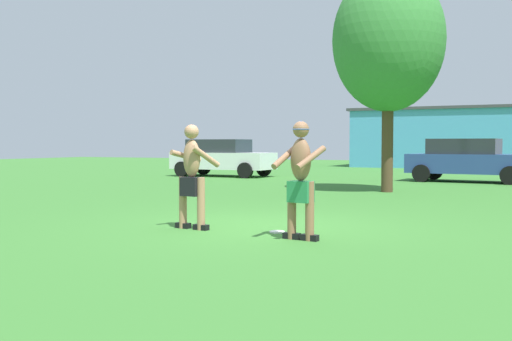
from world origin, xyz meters
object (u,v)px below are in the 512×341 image
Objects in this scene: player_in_black at (192,174)px; car_white_mid_lot at (222,157)px; frisbee at (277,232)px; player_with_cap at (301,174)px; tree_left_field at (388,41)px; car_blue_near_post at (468,159)px.

player_in_black is 16.04m from car_white_mid_lot.
frisbee is (1.42, 0.24, -0.89)m from player_in_black.
tree_left_field reaches higher than player_with_cap.
player_in_black is 0.27× the size of tree_left_field.
player_in_black is at bearing -170.54° from frisbee.
player_in_black reaches higher than car_blue_near_post.
player_with_cap is 1.01× the size of player_in_black.
car_blue_near_post is (0.48, 15.12, -0.13)m from player_with_cap.
car_blue_near_post is 1.02× the size of car_white_mid_lot.
tree_left_field is (-1.51, -5.87, 3.52)m from car_blue_near_post.
tree_left_field reaches higher than frisbee.
player_in_black is 15.06m from car_blue_near_post.
frisbee is 0.06× the size of car_blue_near_post.
frisbee is at bearing -87.14° from tree_left_field.
tree_left_field is (-0.44, 8.75, 4.33)m from frisbee.
player_in_black is 7.03× the size of frisbee.
car_white_mid_lot is 0.67× the size of tree_left_field.
frisbee is at bearing 139.85° from player_with_cap.
frisbee is 14.68m from car_blue_near_post.
player_in_black reaches higher than car_white_mid_lot.
car_blue_near_post is at bearing 3.66° from car_white_mid_lot.
frisbee is 0.06× the size of car_white_mid_lot.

